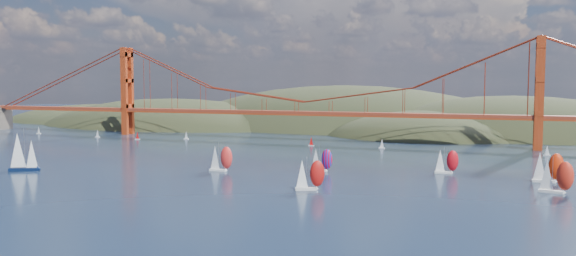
{
  "coord_description": "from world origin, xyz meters",
  "views": [
    {
      "loc": [
        104.19,
        -116.87,
        31.83
      ],
      "look_at": [
        24.44,
        90.0,
        14.55
      ],
      "focal_mm": 35.0,
      "sensor_mm": 36.0,
      "label": 1
    }
  ],
  "objects_px": {
    "racer_1": "(309,174)",
    "racer_4": "(547,167)",
    "sloop_navy": "(22,152)",
    "racer_rwb": "(321,159)",
    "racer_2": "(555,176)",
    "racer_3": "(446,161)",
    "racer_0": "(220,158)"
  },
  "relations": [
    {
      "from": "sloop_navy",
      "to": "racer_1",
      "type": "xyz_separation_m",
      "value": [
        110.86,
        2.39,
        -2.07
      ]
    },
    {
      "from": "racer_4",
      "to": "racer_rwb",
      "type": "distance_m",
      "value": 75.82
    },
    {
      "from": "sloop_navy",
      "to": "racer_3",
      "type": "height_order",
      "value": "sloop_navy"
    },
    {
      "from": "racer_0",
      "to": "racer_3",
      "type": "bearing_deg",
      "value": 17.65
    },
    {
      "from": "racer_0",
      "to": "racer_rwb",
      "type": "distance_m",
      "value": 36.87
    },
    {
      "from": "racer_rwb",
      "to": "racer_1",
      "type": "bearing_deg",
      "value": -78.12
    },
    {
      "from": "racer_1",
      "to": "racer_3",
      "type": "relative_size",
      "value": 1.08
    },
    {
      "from": "racer_rwb",
      "to": "racer_2",
      "type": "bearing_deg",
      "value": -11.17
    },
    {
      "from": "racer_1",
      "to": "racer_rwb",
      "type": "distance_m",
      "value": 36.95
    },
    {
      "from": "sloop_navy",
      "to": "racer_3",
      "type": "distance_m",
      "value": 154.52
    },
    {
      "from": "racer_0",
      "to": "racer_rwb",
      "type": "bearing_deg",
      "value": 20.77
    },
    {
      "from": "racer_2",
      "to": "racer_rwb",
      "type": "height_order",
      "value": "racer_2"
    },
    {
      "from": "racer_1",
      "to": "racer_2",
      "type": "distance_m",
      "value": 72.02
    },
    {
      "from": "racer_3",
      "to": "racer_rwb",
      "type": "distance_m",
      "value": 44.66
    },
    {
      "from": "sloop_navy",
      "to": "racer_1",
      "type": "height_order",
      "value": "sloop_navy"
    },
    {
      "from": "racer_1",
      "to": "racer_3",
      "type": "height_order",
      "value": "racer_1"
    },
    {
      "from": "racer_0",
      "to": "racer_3",
      "type": "height_order",
      "value": "racer_0"
    },
    {
      "from": "racer_1",
      "to": "racer_0",
      "type": "bearing_deg",
      "value": 124.68
    },
    {
      "from": "racer_1",
      "to": "racer_4",
      "type": "distance_m",
      "value": 78.97
    },
    {
      "from": "racer_1",
      "to": "sloop_navy",
      "type": "bearing_deg",
      "value": 154.6
    },
    {
      "from": "racer_1",
      "to": "racer_2",
      "type": "xyz_separation_m",
      "value": [
        68.75,
        21.47,
        0.27
      ]
    },
    {
      "from": "racer_4",
      "to": "racer_rwb",
      "type": "relative_size",
      "value": 1.16
    },
    {
      "from": "racer_1",
      "to": "racer_rwb",
      "type": "height_order",
      "value": "racer_1"
    },
    {
      "from": "racer_rwb",
      "to": "racer_0",
      "type": "bearing_deg",
      "value": -159.81
    },
    {
      "from": "racer_2",
      "to": "racer_3",
      "type": "relative_size",
      "value": 1.14
    },
    {
      "from": "racer_1",
      "to": "racer_4",
      "type": "bearing_deg",
      "value": 4.12
    },
    {
      "from": "racer_0",
      "to": "racer_2",
      "type": "xyz_separation_m",
      "value": [
        111.1,
        -1.7,
        0.19
      ]
    },
    {
      "from": "racer_rwb",
      "to": "sloop_navy",
      "type": "bearing_deg",
      "value": -159.86
    },
    {
      "from": "sloop_navy",
      "to": "racer_2",
      "type": "bearing_deg",
      "value": -21.5
    },
    {
      "from": "racer_2",
      "to": "racer_rwb",
      "type": "bearing_deg",
      "value": -179.67
    },
    {
      "from": "racer_1",
      "to": "racer_rwb",
      "type": "xyz_separation_m",
      "value": [
        -7.83,
        36.11,
        -0.39
      ]
    },
    {
      "from": "racer_2",
      "to": "racer_4",
      "type": "distance_m",
      "value": 18.93
    }
  ]
}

